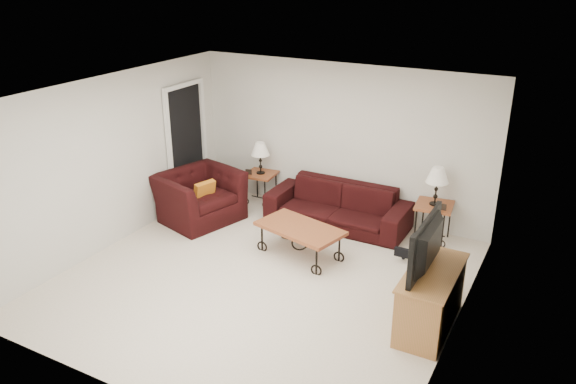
% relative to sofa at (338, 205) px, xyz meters
% --- Properties ---
extents(ground, '(5.00, 5.00, 0.00)m').
position_rel_sofa_xyz_m(ground, '(-0.19, -2.02, -0.33)').
color(ground, silver).
rests_on(ground, ground).
extents(wall_back, '(5.00, 0.02, 2.50)m').
position_rel_sofa_xyz_m(wall_back, '(-0.19, 0.48, 0.92)').
color(wall_back, silver).
rests_on(wall_back, ground).
extents(wall_front, '(5.00, 0.02, 2.50)m').
position_rel_sofa_xyz_m(wall_front, '(-0.19, -4.52, 0.92)').
color(wall_front, silver).
rests_on(wall_front, ground).
extents(wall_left, '(0.02, 5.00, 2.50)m').
position_rel_sofa_xyz_m(wall_left, '(-2.69, -2.02, 0.92)').
color(wall_left, silver).
rests_on(wall_left, ground).
extents(wall_right, '(0.02, 5.00, 2.50)m').
position_rel_sofa_xyz_m(wall_right, '(2.31, -2.02, 0.92)').
color(wall_right, silver).
rests_on(wall_right, ground).
extents(ceiling, '(5.00, 5.00, 0.00)m').
position_rel_sofa_xyz_m(ceiling, '(-0.19, -2.02, 2.17)').
color(ceiling, white).
rests_on(ceiling, wall_back).
extents(doorway, '(0.08, 0.94, 2.04)m').
position_rel_sofa_xyz_m(doorway, '(-2.66, -0.37, 0.69)').
color(doorway, black).
rests_on(doorway, ground).
extents(sofa, '(2.26, 0.88, 0.66)m').
position_rel_sofa_xyz_m(sofa, '(0.00, 0.00, 0.00)').
color(sofa, black).
rests_on(sofa, ground).
extents(side_table_left, '(0.55, 0.55, 0.55)m').
position_rel_sofa_xyz_m(side_table_left, '(-1.53, 0.18, -0.05)').
color(side_table_left, brown).
rests_on(side_table_left, ground).
extents(side_table_right, '(0.59, 0.59, 0.59)m').
position_rel_sofa_xyz_m(side_table_right, '(1.48, 0.18, -0.04)').
color(side_table_right, brown).
rests_on(side_table_right, ground).
extents(lamp_left, '(0.34, 0.34, 0.55)m').
position_rel_sofa_xyz_m(lamp_left, '(-1.53, 0.18, 0.50)').
color(lamp_left, black).
rests_on(lamp_left, side_table_left).
extents(lamp_right, '(0.37, 0.37, 0.59)m').
position_rel_sofa_xyz_m(lamp_right, '(1.48, 0.18, 0.55)').
color(lamp_right, black).
rests_on(lamp_right, side_table_right).
extents(photo_frame_left, '(0.11, 0.04, 0.09)m').
position_rel_sofa_xyz_m(photo_frame_left, '(-1.68, 0.03, 0.27)').
color(photo_frame_left, black).
rests_on(photo_frame_left, side_table_left).
extents(photo_frame_right, '(0.12, 0.03, 0.10)m').
position_rel_sofa_xyz_m(photo_frame_right, '(1.63, 0.03, 0.30)').
color(photo_frame_right, black).
rests_on(photo_frame_right, side_table_right).
extents(coffee_table, '(1.35, 0.94, 0.46)m').
position_rel_sofa_xyz_m(coffee_table, '(-0.05, -1.22, -0.10)').
color(coffee_table, brown).
rests_on(coffee_table, ground).
extents(armchair, '(1.38, 1.48, 0.80)m').
position_rel_sofa_xyz_m(armchair, '(-2.06, -0.88, 0.07)').
color(armchair, black).
rests_on(armchair, ground).
extents(throw_pillow, '(0.19, 0.37, 0.36)m').
position_rel_sofa_xyz_m(throw_pillow, '(-1.91, -0.93, 0.19)').
color(throw_pillow, orange).
rests_on(throw_pillow, armchair).
extents(tv_stand, '(0.50, 1.21, 0.73)m').
position_rel_sofa_xyz_m(tv_stand, '(2.04, -2.02, 0.03)').
color(tv_stand, '#AC643F').
rests_on(tv_stand, ground).
extents(television, '(0.14, 1.08, 0.62)m').
position_rel_sofa_xyz_m(television, '(2.02, -2.02, 0.71)').
color(television, black).
rests_on(television, tv_stand).
extents(backpack, '(0.39, 0.35, 0.41)m').
position_rel_sofa_xyz_m(backpack, '(1.30, -0.63, -0.13)').
color(backpack, black).
rests_on(backpack, ground).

